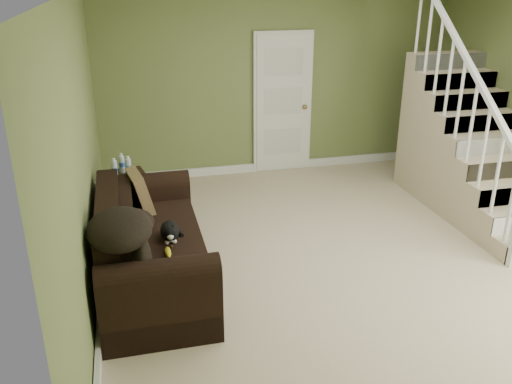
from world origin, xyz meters
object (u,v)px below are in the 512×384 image
sofa (148,250)px  banana (168,252)px  cat (170,231)px  side_table (125,199)px

sofa → banana: sofa is taller
sofa → banana: bearing=-67.6°
cat → side_table: bearing=108.2°
sofa → cat: size_ratio=4.73×
cat → banana: cat is taller
side_table → cat: size_ratio=1.81×
sofa → cat: (0.21, -0.12, 0.23)m
sofa → cat: 0.33m
cat → banana: 0.29m
side_table → banana: side_table is taller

